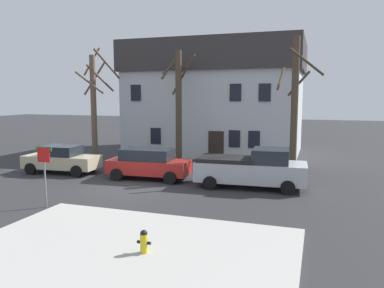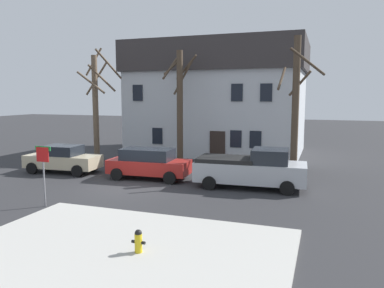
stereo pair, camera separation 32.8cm
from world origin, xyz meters
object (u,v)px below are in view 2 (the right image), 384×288
tree_bare_near (96,102)px  car_beige_sedan (63,159)px  car_red_wagon (149,163)px  tree_bare_far (296,103)px  building_main (219,97)px  tree_bare_mid (180,103)px  bicycle_leaning (76,157)px  street_sign_pole (43,164)px  fire_hydrant (138,241)px  pickup_truck_silver (251,169)px

tree_bare_near → car_beige_sedan: size_ratio=1.75×
car_red_wagon → tree_bare_near: bearing=144.4°
tree_bare_near → tree_bare_far: (13.63, -0.40, 0.02)m
building_main → car_red_wagon: size_ratio=2.98×
tree_bare_far → building_main: bearing=131.9°
tree_bare_mid → car_red_wagon: size_ratio=1.65×
bicycle_leaning → street_sign_pole: bearing=-60.3°
fire_hydrant → bicycle_leaning: bicycle_leaning is taller
street_sign_pole → bicycle_leaning: street_sign_pole is taller
building_main → tree_bare_mid: building_main is taller
tree_bare_far → bicycle_leaning: size_ratio=4.58×
tree_bare_far → pickup_truck_silver: tree_bare_far is taller
tree_bare_far → bicycle_leaning: tree_bare_far is taller
building_main → tree_bare_far: (6.59, -7.35, -0.30)m
tree_bare_far → tree_bare_mid: bearing=171.7°
tree_bare_mid → tree_bare_far: tree_bare_far is taller
car_beige_sedan → bicycle_leaning: size_ratio=2.61×
building_main → tree_bare_near: building_main is taller
car_beige_sedan → car_red_wagon: 5.62m
building_main → fire_hydrant: 21.34m
pickup_truck_silver → bicycle_leaning: (-12.83, 3.24, -0.60)m
tree_bare_mid → car_red_wagon: 6.04m
bicycle_leaning → tree_bare_mid: bearing=15.8°
street_sign_pole → bicycle_leaning: (-5.34, 9.36, -1.42)m
car_red_wagon → car_beige_sedan: bearing=-179.0°
tree_bare_near → tree_bare_mid: (6.04, 0.71, -0.04)m
car_red_wagon → fire_hydrant: size_ratio=6.77×
tree_bare_mid → car_beige_sedan: tree_bare_mid is taller
tree_bare_far → pickup_truck_silver: 5.48m
car_beige_sedan → pickup_truck_silver: bearing=-0.0°
tree_bare_near → street_sign_pole: size_ratio=3.14×
fire_hydrant → bicycle_leaning: bearing=132.1°
tree_bare_far → car_beige_sedan: (-13.10, -4.10, -3.33)m
street_sign_pole → car_beige_sedan: bearing=122.3°
car_red_wagon → tree_bare_mid: bearing=91.4°
fire_hydrant → street_sign_pole: size_ratio=0.27×
tree_bare_near → bicycle_leaning: bearing=-126.4°
car_red_wagon → bicycle_leaning: bearing=156.1°
tree_bare_near → car_red_wagon: tree_bare_near is taller
tree_bare_near → car_beige_sedan: (0.54, -4.50, -3.31)m
tree_bare_mid → bicycle_leaning: (-6.97, -1.98, -3.72)m
tree_bare_near → street_sign_pole: 11.75m
tree_bare_near → street_sign_pole: bearing=-67.5°
building_main → tree_bare_mid: size_ratio=1.80×
street_sign_pole → bicycle_leaning: bearing=119.7°
tree_bare_mid → pickup_truck_silver: 8.44m
tree_bare_far → car_red_wagon: (-7.47, -4.01, -3.27)m
bicycle_leaning → building_main: bearing=45.8°
building_main → street_sign_pole: (-2.64, -17.58, -2.67)m
fire_hydrant → street_sign_pole: (-5.96, 3.12, 1.32)m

